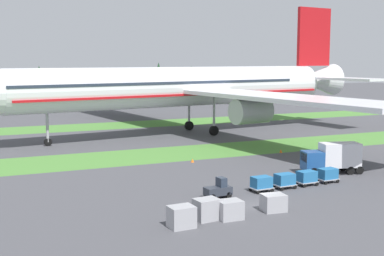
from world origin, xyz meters
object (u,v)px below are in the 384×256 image
at_px(ground_crew_marshaller, 332,162).
at_px(uld_container_3, 274,203).
at_px(baggage_tug, 219,189).
at_px(catering_truck, 332,157).
at_px(cargo_dolly_second, 285,180).
at_px(cargo_dolly_third, 307,177).
at_px(taxiway_marker_0, 192,161).
at_px(uld_container_1, 230,210).
at_px(taxiway_marker_1, 281,151).
at_px(cargo_dolly_lead, 261,183).
at_px(uld_container_0, 207,209).
at_px(cargo_dolly_fourth, 328,174).
at_px(uld_container_2, 181,217).
at_px(airliner, 191,86).

distance_m(ground_crew_marshaller, uld_container_3, 20.16).
xyz_separation_m(baggage_tug, catering_truck, (17.17, 4.39, 1.14)).
xyz_separation_m(cargo_dolly_second, ground_crew_marshaller, (10.59, 5.55, 0.03)).
distance_m(cargo_dolly_third, taxiway_marker_0, 17.54).
bearing_deg(taxiway_marker_0, uld_container_1, -106.88).
distance_m(cargo_dolly_third, catering_truck, 7.46).
relative_size(cargo_dolly_third, taxiway_marker_1, 4.61).
bearing_deg(cargo_dolly_lead, cargo_dolly_third, -90.00).
xyz_separation_m(cargo_dolly_lead, uld_container_0, (-9.13, -6.23, -0.03)).
xyz_separation_m(cargo_dolly_fourth, uld_container_1, (-15.96, -7.35, -0.12)).
bearing_deg(taxiway_marker_1, uld_container_3, -124.85).
bearing_deg(baggage_tug, uld_container_0, 141.77).
distance_m(cargo_dolly_third, uld_container_2, 19.21).
bearing_deg(ground_crew_marshaller, cargo_dolly_third, 168.01).
xyz_separation_m(uld_container_0, uld_container_1, (1.86, -0.60, -0.10)).
bearing_deg(cargo_dolly_third, uld_container_3, 124.93).
bearing_deg(cargo_dolly_lead, uld_container_3, 153.81).
height_order(baggage_tug, uld_container_1, baggage_tug).
bearing_deg(catering_truck, uld_container_3, 140.51).
distance_m(airliner, taxiway_marker_0, 28.11).
relative_size(baggage_tug, uld_container_0, 1.34).
xyz_separation_m(airliner, uld_container_2, (-22.42, -48.77, -7.67)).
xyz_separation_m(uld_container_2, uld_container_3, (9.20, 0.91, -0.12)).
bearing_deg(airliner, cargo_dolly_second, 161.65).
height_order(baggage_tug, taxiway_marker_1, baggage_tug).
bearing_deg(baggage_tug, catering_truck, -79.11).
height_order(cargo_dolly_second, cargo_dolly_third, same).
xyz_separation_m(ground_crew_marshaller, uld_container_2, (-25.34, -12.98, -0.07)).
bearing_deg(baggage_tug, cargo_dolly_fourth, -90.00).
height_order(airliner, ground_crew_marshaller, airliner).
bearing_deg(uld_container_3, taxiway_marker_1, 55.15).
relative_size(cargo_dolly_second, uld_container_3, 1.14).
relative_size(uld_container_0, taxiway_marker_0, 4.31).
bearing_deg(catering_truck, uld_container_0, 131.22).
relative_size(cargo_dolly_fourth, uld_container_1, 1.14).
height_order(catering_truck, uld_container_2, catering_truck).
distance_m(catering_truck, ground_crew_marshaller, 2.34).
distance_m(airliner, uld_container_3, 50.26).
bearing_deg(uld_container_0, airliner, 67.58).
height_order(baggage_tug, uld_container_0, baggage_tug).
bearing_deg(cargo_dolly_second, taxiway_marker_1, -36.07).
height_order(airliner, catering_truck, airliner).
bearing_deg(cargo_dolly_second, catering_truck, -70.55).
distance_m(cargo_dolly_lead, taxiway_marker_0, 16.88).
relative_size(catering_truck, uld_container_1, 3.66).
bearing_deg(catering_truck, baggage_tug, 119.70).
distance_m(cargo_dolly_second, cargo_dolly_fourth, 5.80).
xyz_separation_m(cargo_dolly_second, cargo_dolly_fourth, (5.79, 0.35, 0.00)).
distance_m(cargo_dolly_lead, uld_container_0, 11.06).
distance_m(catering_truck, taxiway_marker_0, 17.78).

